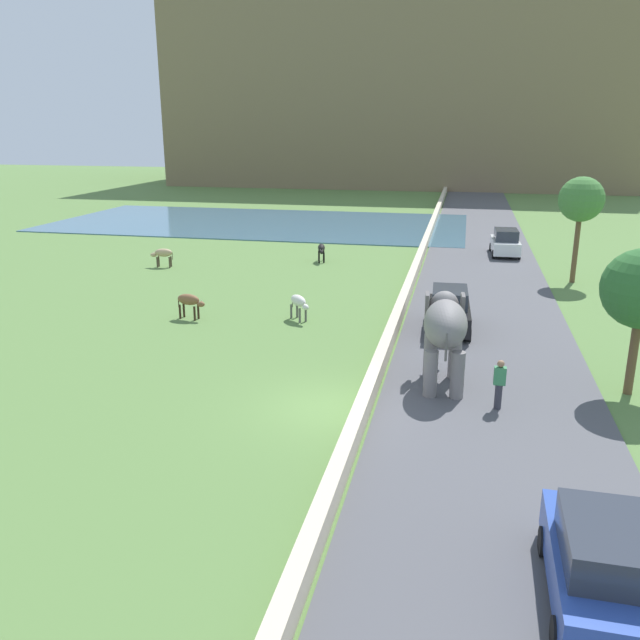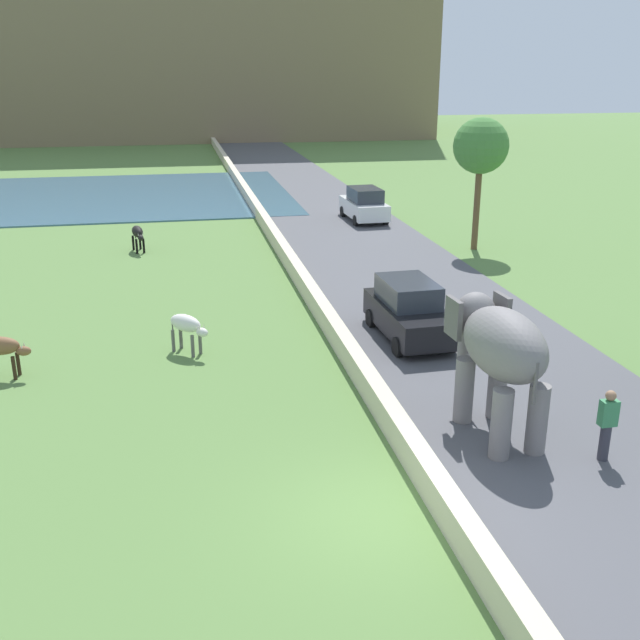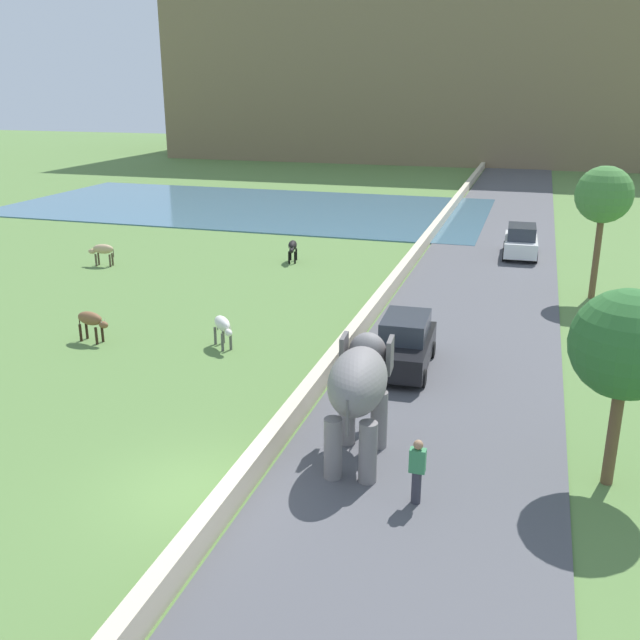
# 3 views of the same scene
# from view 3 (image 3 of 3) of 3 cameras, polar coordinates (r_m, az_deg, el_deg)

# --- Properties ---
(ground_plane) EXTENTS (220.00, 220.00, 0.00)m
(ground_plane) POSITION_cam_3_polar(r_m,az_deg,el_deg) (17.36, -10.41, -13.32)
(ground_plane) COLOR #567A3D
(road_surface) EXTENTS (7.00, 120.00, 0.06)m
(road_surface) POSITION_cam_3_polar(r_m,az_deg,el_deg) (34.26, 12.73, 2.76)
(road_surface) COLOR #4C4C51
(road_surface) RESTS_ON ground
(barrier_wall) EXTENTS (0.40, 110.00, 0.67)m
(barrier_wall) POSITION_cam_3_polar(r_m,az_deg,el_deg) (32.72, 5.84, 2.94)
(barrier_wall) COLOR beige
(barrier_wall) RESTS_ON ground
(lake) EXTENTS (36.00, 18.00, 0.08)m
(lake) POSITION_cam_3_polar(r_m,az_deg,el_deg) (55.29, -5.90, 9.02)
(lake) COLOR #426B84
(lake) RESTS_ON ground
(hill_distant) EXTENTS (64.00, 28.00, 27.40)m
(hill_distant) POSITION_cam_3_polar(r_m,az_deg,el_deg) (97.18, 9.75, 21.00)
(hill_distant) COLOR #7F6B4C
(hill_distant) RESTS_ON ground
(elephant) EXTENTS (1.58, 3.51, 2.99)m
(elephant) POSITION_cam_3_polar(r_m,az_deg,el_deg) (17.49, 3.18, -5.23)
(elephant) COLOR slate
(elephant) RESTS_ON ground
(person_beside_elephant) EXTENTS (0.36, 0.22, 1.63)m
(person_beside_elephant) POSITION_cam_3_polar(r_m,az_deg,el_deg) (16.28, 7.80, -11.90)
(person_beside_elephant) COLOR #33333D
(person_beside_elephant) RESTS_ON ground
(car_black) EXTENTS (1.91, 4.06, 1.80)m
(car_black) POSITION_cam_3_polar(r_m,az_deg,el_deg) (23.57, 6.79, -1.90)
(car_black) COLOR black
(car_black) RESTS_ON ground
(car_white) EXTENTS (1.90, 4.05, 1.80)m
(car_white) POSITION_cam_3_polar(r_m,az_deg,el_deg) (40.23, 15.83, 6.10)
(car_white) COLOR white
(car_white) RESTS_ON ground
(cow_brown) EXTENTS (1.42, 0.62, 1.15)m
(cow_brown) POSITION_cam_3_polar(r_m,az_deg,el_deg) (27.22, -17.90, -0.02)
(cow_brown) COLOR brown
(cow_brown) RESTS_ON ground
(cow_black) EXTENTS (0.68, 1.42, 1.15)m
(cow_black) POSITION_cam_3_polar(r_m,az_deg,el_deg) (37.74, -2.22, 5.90)
(cow_black) COLOR black
(cow_black) RESTS_ON ground
(cow_white) EXTENTS (1.21, 1.23, 1.15)m
(cow_white) POSITION_cam_3_polar(r_m,az_deg,el_deg) (25.58, -7.81, -0.44)
(cow_white) COLOR silver
(cow_white) RESTS_ON ground
(cow_tan) EXTENTS (1.42, 0.59, 1.15)m
(cow_tan) POSITION_cam_3_polar(r_m,az_deg,el_deg) (38.61, -17.07, 5.39)
(cow_tan) COLOR tan
(cow_tan) RESTS_ON ground
(tree_near) EXTENTS (2.41, 2.41, 5.78)m
(tree_near) POSITION_cam_3_polar(r_m,az_deg,el_deg) (32.77, 21.84, 9.24)
(tree_near) COLOR brown
(tree_near) RESTS_ON ground
(tree_mid) EXTENTS (2.53, 2.53, 4.79)m
(tree_mid) POSITION_cam_3_polar(r_m,az_deg,el_deg) (17.26, 23.37, -1.90)
(tree_mid) COLOR brown
(tree_mid) RESTS_ON ground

